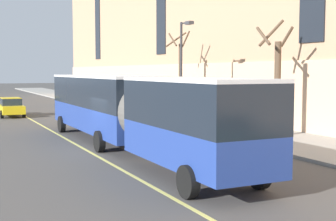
{
  "coord_description": "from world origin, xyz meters",
  "views": [
    {
      "loc": [
        -6.76,
        -20.84,
        3.75
      ],
      "look_at": [
        3.23,
        0.04,
        1.8
      ],
      "focal_mm": 50.0,
      "sensor_mm": 36.0,
      "label": 1
    }
  ],
  "objects_px": {
    "parked_car_silver_4": "(68,98)",
    "street_tree_far_uptown": "(180,75)",
    "fire_hydrant": "(115,107)",
    "taxi_cab": "(11,107)",
    "street_lamp": "(183,62)",
    "parked_car_green_2": "(106,106)",
    "parked_car_navy_1": "(145,114)",
    "street_tree_mid_block": "(276,80)",
    "city_bus": "(127,108)"
  },
  "relations": [
    {
      "from": "taxi_cab",
      "to": "street_tree_mid_block",
      "type": "distance_m",
      "value": 23.24
    },
    {
      "from": "street_tree_mid_block",
      "to": "city_bus",
      "type": "bearing_deg",
      "value": -179.61
    },
    {
      "from": "parked_car_green_2",
      "to": "street_tree_far_uptown",
      "type": "height_order",
      "value": "street_tree_far_uptown"
    },
    {
      "from": "street_tree_mid_block",
      "to": "fire_hydrant",
      "type": "distance_m",
      "value": 20.31
    },
    {
      "from": "parked_car_green_2",
      "to": "taxi_cab",
      "type": "relative_size",
      "value": 0.9
    },
    {
      "from": "parked_car_navy_1",
      "to": "fire_hydrant",
      "type": "relative_size",
      "value": 5.88
    },
    {
      "from": "taxi_cab",
      "to": "street_tree_far_uptown",
      "type": "bearing_deg",
      "value": -36.17
    },
    {
      "from": "parked_car_silver_4",
      "to": "fire_hydrant",
      "type": "relative_size",
      "value": 6.0
    },
    {
      "from": "fire_hydrant",
      "to": "street_lamp",
      "type": "bearing_deg",
      "value": -89.57
    },
    {
      "from": "street_lamp",
      "to": "street_tree_mid_block",
      "type": "bearing_deg",
      "value": -71.09
    },
    {
      "from": "parked_car_green_2",
      "to": "city_bus",
      "type": "bearing_deg",
      "value": -104.71
    },
    {
      "from": "parked_car_navy_1",
      "to": "parked_car_silver_4",
      "type": "height_order",
      "value": "same"
    },
    {
      "from": "parked_car_navy_1",
      "to": "parked_car_green_2",
      "type": "xyz_separation_m",
      "value": [
        -0.16,
        8.32,
        0.0
      ]
    },
    {
      "from": "parked_car_green_2",
      "to": "street_tree_far_uptown",
      "type": "distance_m",
      "value": 7.6
    },
    {
      "from": "street_tree_far_uptown",
      "to": "fire_hydrant",
      "type": "relative_size",
      "value": 9.26
    },
    {
      "from": "street_lamp",
      "to": "parked_car_silver_4",
      "type": "bearing_deg",
      "value": 94.11
    },
    {
      "from": "city_bus",
      "to": "street_lamp",
      "type": "distance_m",
      "value": 9.59
    },
    {
      "from": "street_tree_mid_block",
      "to": "taxi_cab",
      "type": "bearing_deg",
      "value": 119.84
    },
    {
      "from": "city_bus",
      "to": "street_lamp",
      "type": "height_order",
      "value": "street_lamp"
    },
    {
      "from": "parked_car_silver_4",
      "to": "street_tree_far_uptown",
      "type": "xyz_separation_m",
      "value": [
        4.06,
        -19.42,
        2.71
      ]
    },
    {
      "from": "street_tree_mid_block",
      "to": "street_lamp",
      "type": "xyz_separation_m",
      "value": [
        -2.3,
        6.7,
        1.05
      ]
    },
    {
      "from": "fire_hydrant",
      "to": "street_tree_far_uptown",
      "type": "bearing_deg",
      "value": -73.89
    },
    {
      "from": "parked_car_green_2",
      "to": "street_lamp",
      "type": "height_order",
      "value": "street_lamp"
    },
    {
      "from": "parked_car_green_2",
      "to": "parked_car_navy_1",
      "type": "bearing_deg",
      "value": -88.88
    },
    {
      "from": "city_bus",
      "to": "parked_car_silver_4",
      "type": "height_order",
      "value": "city_bus"
    },
    {
      "from": "fire_hydrant",
      "to": "parked_car_green_2",
      "type": "bearing_deg",
      "value": -123.83
    },
    {
      "from": "parked_car_green_2",
      "to": "street_tree_far_uptown",
      "type": "relative_size",
      "value": 0.65
    },
    {
      "from": "street_tree_mid_block",
      "to": "fire_hydrant",
      "type": "bearing_deg",
      "value": 96.84
    },
    {
      "from": "parked_car_silver_4",
      "to": "fire_hydrant",
      "type": "height_order",
      "value": "parked_car_silver_4"
    },
    {
      "from": "parked_car_silver_4",
      "to": "street_tree_far_uptown",
      "type": "height_order",
      "value": "street_tree_far_uptown"
    },
    {
      "from": "parked_car_silver_4",
      "to": "parked_car_green_2",
      "type": "bearing_deg",
      "value": -90.34
    },
    {
      "from": "city_bus",
      "to": "street_tree_mid_block",
      "type": "relative_size",
      "value": 3.11
    },
    {
      "from": "parked_car_silver_4",
      "to": "street_lamp",
      "type": "distance_m",
      "value": 24.66
    },
    {
      "from": "parked_car_navy_1",
      "to": "parked_car_silver_4",
      "type": "relative_size",
      "value": 0.98
    },
    {
      "from": "street_tree_far_uptown",
      "to": "parked_car_silver_4",
      "type": "bearing_deg",
      "value": 101.8
    },
    {
      "from": "parked_car_navy_1",
      "to": "street_lamp",
      "type": "relative_size",
      "value": 0.62
    },
    {
      "from": "parked_car_silver_4",
      "to": "street_tree_mid_block",
      "type": "height_order",
      "value": "street_tree_mid_block"
    },
    {
      "from": "city_bus",
      "to": "street_lamp",
      "type": "bearing_deg",
      "value": 46.52
    },
    {
      "from": "city_bus",
      "to": "taxi_cab",
      "type": "relative_size",
      "value": 4.19
    },
    {
      "from": "street_tree_mid_block",
      "to": "fire_hydrant",
      "type": "xyz_separation_m",
      "value": [
        -2.4,
        19.97,
        -2.78
      ]
    },
    {
      "from": "parked_car_navy_1",
      "to": "taxi_cab",
      "type": "bearing_deg",
      "value": 124.47
    },
    {
      "from": "parked_car_navy_1",
      "to": "taxi_cab",
      "type": "xyz_separation_m",
      "value": [
        -7.53,
        10.97,
        0.0
      ]
    },
    {
      "from": "city_bus",
      "to": "parked_car_navy_1",
      "type": "bearing_deg",
      "value": 62.54
    },
    {
      "from": "taxi_cab",
      "to": "fire_hydrant",
      "type": "relative_size",
      "value": 6.67
    },
    {
      "from": "city_bus",
      "to": "parked_car_silver_4",
      "type": "bearing_deg",
      "value": 81.47
    },
    {
      "from": "taxi_cab",
      "to": "street_lamp",
      "type": "distance_m",
      "value": 16.59
    },
    {
      "from": "street_tree_far_uptown",
      "to": "street_lamp",
      "type": "xyz_separation_m",
      "value": [
        -2.31,
        -4.93,
        0.83
      ]
    },
    {
      "from": "parked_car_navy_1",
      "to": "street_tree_mid_block",
      "type": "height_order",
      "value": "street_tree_mid_block"
    },
    {
      "from": "taxi_cab",
      "to": "city_bus",
      "type": "bearing_deg",
      "value": -82.1
    },
    {
      "from": "street_tree_far_uptown",
      "to": "street_tree_mid_block",
      "type": "bearing_deg",
      "value": -90.08
    }
  ]
}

